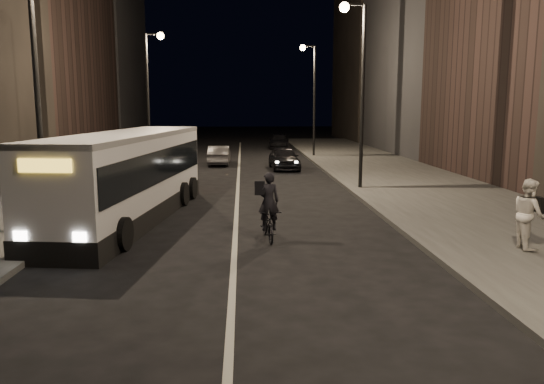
{
  "coord_description": "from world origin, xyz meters",
  "views": [
    {
      "loc": [
        0.24,
        -11.7,
        3.82
      ],
      "look_at": [
        1.04,
        2.58,
        1.5
      ],
      "focal_mm": 35.0,
      "sensor_mm": 36.0,
      "label": 1
    }
  ],
  "objects": [
    {
      "name": "building_row_right",
      "position": [
        16.0,
        27.5,
        10.5
      ],
      "size": [
        8.0,
        61.0,
        21.0
      ],
      "primitive_type": "cube",
      "color": "black",
      "rests_on": "ground"
    },
    {
      "name": "pedestrian_woman",
      "position": [
        7.6,
        1.3,
        1.08
      ],
      "size": [
        0.74,
        0.92,
        1.83
      ],
      "primitive_type": "imported",
      "rotation": [
        0.0,
        0.0,
        1.52
      ],
      "color": "silver",
      "rests_on": "sidewalk_right"
    },
    {
      "name": "building_row_left",
      "position": [
        -16.0,
        28.5,
        11.0
      ],
      "size": [
        8.0,
        61.0,
        22.0
      ],
      "primitive_type": "cube",
      "color": "black",
      "rests_on": "ground"
    },
    {
      "name": "streetlight_right_far",
      "position": [
        5.33,
        28.0,
        5.36
      ],
      "size": [
        1.2,
        0.44,
        8.12
      ],
      "color": "black",
      "rests_on": "sidewalk_right"
    },
    {
      "name": "car_far",
      "position": [
        3.6,
        36.89,
        0.63
      ],
      "size": [
        2.14,
        4.46,
        1.25
      ],
      "primitive_type": "imported",
      "rotation": [
        0.0,
        0.0,
        -0.09
      ],
      "color": "black",
      "rests_on": "ground"
    },
    {
      "name": "cyclist_on_bicycle",
      "position": [
        0.96,
        3.12,
        0.67
      ],
      "size": [
        0.79,
        1.79,
        2.0
      ],
      "rotation": [
        0.0,
        0.0,
        0.11
      ],
      "color": "black",
      "rests_on": "ground"
    },
    {
      "name": "city_bus",
      "position": [
        -3.6,
        6.2,
        1.61
      ],
      "size": [
        3.75,
        11.15,
        2.95
      ],
      "rotation": [
        0.0,
        0.0,
        -0.13
      ],
      "color": "silver",
      "rests_on": "ground"
    },
    {
      "name": "ground",
      "position": [
        0.0,
        0.0,
        0.0
      ],
      "size": [
        180.0,
        180.0,
        0.0
      ],
      "primitive_type": "plane",
      "color": "black",
      "rests_on": "ground"
    },
    {
      "name": "sidewalk_left",
      "position": [
        -8.5,
        14.0,
        0.08
      ],
      "size": [
        7.0,
        70.0,
        0.16
      ],
      "primitive_type": "cube",
      "color": "#393A37",
      "rests_on": "ground"
    },
    {
      "name": "sidewalk_right",
      "position": [
        8.5,
        14.0,
        0.08
      ],
      "size": [
        7.0,
        70.0,
        0.16
      ],
      "primitive_type": "cube",
      "color": "#393A37",
      "rests_on": "ground"
    },
    {
      "name": "car_mid",
      "position": [
        -1.3,
        23.25,
        0.63
      ],
      "size": [
        1.37,
        3.85,
        1.26
      ],
      "primitive_type": "imported",
      "rotation": [
        0.0,
        0.0,
        3.13
      ],
      "color": "#343436",
      "rests_on": "ground"
    },
    {
      "name": "streetlight_left_far",
      "position": [
        -5.33,
        22.0,
        5.36
      ],
      "size": [
        1.2,
        0.44,
        8.12
      ],
      "color": "black",
      "rests_on": "sidewalk_left"
    },
    {
      "name": "car_near",
      "position": [
        2.76,
        20.48,
        0.7
      ],
      "size": [
        1.87,
        4.17,
        1.39
      ],
      "primitive_type": "imported",
      "rotation": [
        0.0,
        0.0,
        0.06
      ],
      "color": "black",
      "rests_on": "ground"
    },
    {
      "name": "streetlight_left_near",
      "position": [
        -5.33,
        4.0,
        5.36
      ],
      "size": [
        1.2,
        0.44,
        8.12
      ],
      "color": "black",
      "rests_on": "sidewalk_left"
    },
    {
      "name": "streetlight_right_mid",
      "position": [
        5.33,
        12.0,
        5.36
      ],
      "size": [
        1.2,
        0.44,
        8.12
      ],
      "color": "black",
      "rests_on": "sidewalk_right"
    }
  ]
}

